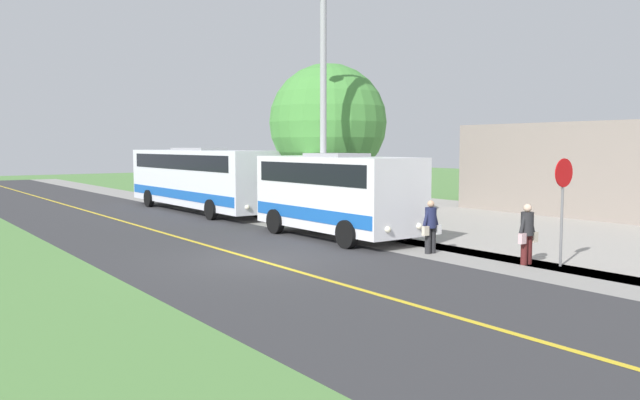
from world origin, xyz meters
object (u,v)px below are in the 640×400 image
Objects in this scene: pedestrian_waiting at (431,225)px; stop_sign at (563,193)px; transit_bus_rear at (199,177)px; shuttle_bus_front at (336,191)px; tree_curbside at (328,123)px; pedestrian_with_bags at (527,232)px; street_light_pole at (321,102)px.

stop_sign reaches higher than pedestrian_waiting.
stop_sign is at bearing 94.97° from transit_bus_rear.
tree_curbside reaches higher than shuttle_bus_front.
pedestrian_with_bags is at bearing 93.54° from transit_bus_rear.
pedestrian_with_bags is at bearing 94.67° from street_light_pole.
shuttle_bus_front is 3.53m from street_light_pole.
stop_sign is 0.43× the size of tree_curbside.
transit_bus_rear is 1.78× the size of tree_curbside.
transit_bus_rear is 10.10m from street_light_pole.
pedestrian_with_bags is 1.39m from stop_sign.
street_light_pole is (-0.13, -5.76, 3.97)m from pedestrian_waiting.
stop_sign reaches higher than pedestrian_with_bags.
tree_curbside is at bearing 113.81° from transit_bus_rear.
pedestrian_waiting is at bearing 88.73° from street_light_pole.
street_light_pole reaches higher than tree_curbside.
tree_curbside reaches higher than pedestrian_with_bags.
tree_curbside is (-2.64, -8.70, 3.35)m from pedestrian_waiting.
transit_bus_rear is 15.39m from pedestrian_waiting.
street_light_pole is at bearing -82.52° from stop_sign.
shuttle_bus_front is 7.19m from pedestrian_with_bags.
street_light_pole is (-0.40, -1.46, 3.19)m from shuttle_bus_front.
tree_curbside is (-1.30, -12.18, 2.23)m from stop_sign.
pedestrian_waiting is at bearing -68.94° from stop_sign.
pedestrian_with_bags is (-1.12, 18.14, -0.83)m from transit_bus_rear.
pedestrian_waiting is 3.89m from stop_sign.
shuttle_bus_front reaches higher than pedestrian_waiting.
street_light_pole is 3.92m from tree_curbside.
pedestrian_with_bags is at bearing 106.55° from pedestrian_waiting.
shuttle_bus_front is 1.03× the size of tree_curbside.
pedestrian_with_bags is 0.19× the size of street_light_pole.
pedestrian_with_bags is at bearing 81.01° from tree_curbside.
transit_bus_rear is 7.69m from tree_curbside.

